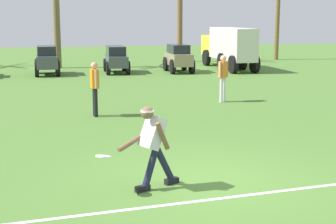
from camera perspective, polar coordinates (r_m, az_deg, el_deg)
name	(u,v)px	position (r m, az deg, el deg)	size (l,w,h in m)	color
ground_plane	(207,182)	(9.09, 4.34, -7.74)	(80.00, 80.00, 0.00)	#4D7830
field_line_paint	(222,198)	(8.33, 6.03, -9.47)	(21.60, 0.09, 0.01)	white
frisbee_thrower	(153,143)	(8.51, -1.68, -3.40)	(1.11, 0.54, 1.42)	#191E38
frisbee_in_flight	(103,156)	(8.25, -7.17, -4.91)	(0.36, 0.36, 0.07)	white
teammate_near_sideline	(223,74)	(17.24, 6.11, 4.22)	(0.41, 0.39, 1.56)	silver
teammate_midfield	(95,84)	(14.79, -8.12, 3.10)	(0.24, 0.50, 1.56)	black
parked_car_slot_b	(47,59)	(25.76, -13.28, 5.68)	(1.21, 2.37, 1.40)	#474C51
parked_car_slot_c	(116,58)	(26.06, -5.77, 5.92)	(1.19, 2.42, 1.34)	#474C51
parked_car_slot_d	(178,57)	(26.27, 1.17, 6.06)	(1.16, 2.35, 1.40)	#998466
box_truck	(229,46)	(28.06, 6.73, 7.29)	(1.51, 5.93, 2.20)	yellow
palm_tree_left_of_centre	(56,1)	(28.89, -12.32, 11.89)	(3.39, 3.57, 6.23)	brown
palm_tree_right_of_centre	(180,10)	(32.18, 1.36, 11.20)	(3.55, 2.99, 5.04)	brown
palm_tree_far_right	(278,0)	(34.37, 12.08, 12.03)	(3.28, 3.16, 6.15)	brown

